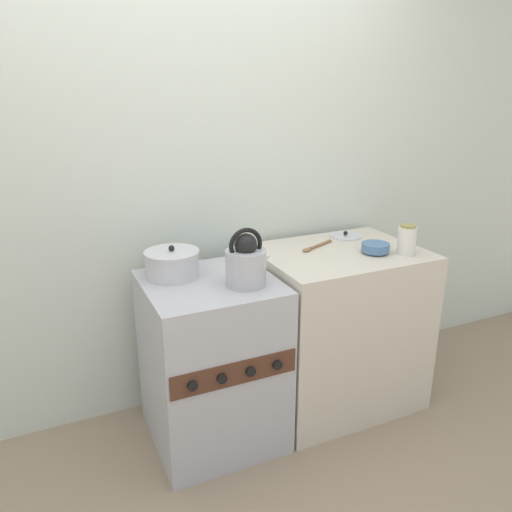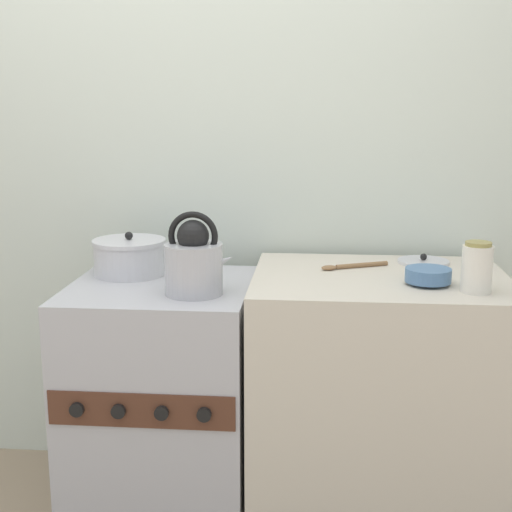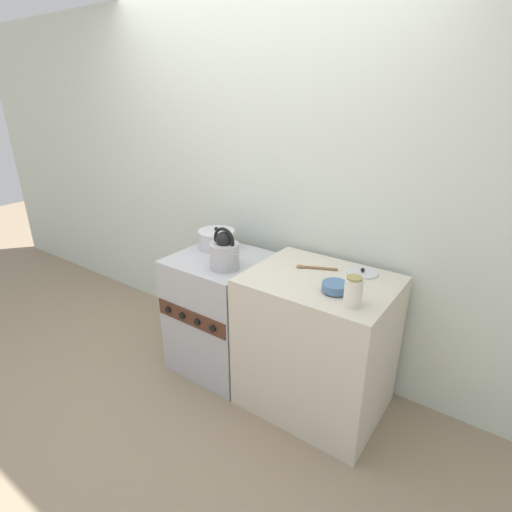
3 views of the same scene
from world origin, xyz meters
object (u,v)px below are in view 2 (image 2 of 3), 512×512
cooking_pot (130,257)px  loose_pot_lid (423,261)px  enamel_bowl (428,275)px  storage_jar (477,268)px  stove (163,401)px  kettle (194,262)px

cooking_pot → loose_pot_lid: 1.04m
enamel_bowl → storage_jar: bearing=-31.5°
stove → kettle: 0.55m
cooking_pot → kettle: bearing=-41.3°
kettle → stove: bearing=142.1°
loose_pot_lid → cooking_pot: bearing=-174.6°
kettle → enamel_bowl: kettle is taller
enamel_bowl → loose_pot_lid: enamel_bowl is taller
enamel_bowl → loose_pot_lid: (0.03, 0.31, -0.02)m
cooking_pot → stove: bearing=-44.4°
storage_jar → cooking_pot: bearing=165.6°
storage_jar → kettle: bearing=176.6°
enamel_bowl → storage_jar: storage_jar is taller
storage_jar → loose_pot_lid: storage_jar is taller
cooking_pot → enamel_bowl: 1.03m
storage_jar → stove: bearing=171.0°
stove → kettle: size_ratio=3.15×
kettle → storage_jar: (0.86, -0.05, 0.01)m
cooking_pot → loose_pot_lid: bearing=5.4°
enamel_bowl → storage_jar: (0.13, -0.08, 0.05)m
stove → storage_jar: 1.14m
stove → enamel_bowl: (0.87, -0.08, 0.49)m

